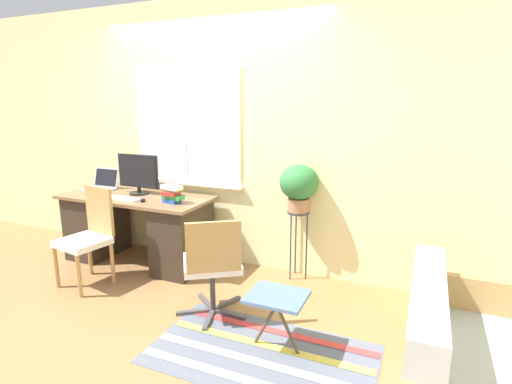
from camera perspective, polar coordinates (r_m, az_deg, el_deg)
name	(u,v)px	position (r m, az deg, el deg)	size (l,w,h in m)	color
ground_plane	(176,285)	(3.93, -11.33, -12.95)	(14.00, 14.00, 0.00)	olive
wall_back_with_window	(212,135)	(4.22, -6.28, 8.09)	(9.00, 0.12, 2.70)	beige
desk	(138,227)	(4.45, -16.55, -4.84)	(1.61, 0.69, 0.73)	brown
laptop	(101,185)	(4.79, -21.25, 0.93)	(0.33, 0.28, 0.23)	#B7B7BC
monitor	(138,174)	(4.41, -16.48, 2.49)	(0.50, 0.21, 0.42)	black
keyboard	(122,198)	(4.26, -18.66, -0.87)	(0.42, 0.12, 0.02)	silver
mouse	(143,200)	(4.08, -15.86, -1.14)	(0.04, 0.07, 0.03)	black
book_stack	(172,194)	(3.96, -11.92, -0.24)	(0.23, 0.15, 0.18)	#2851B2
desk_chair_wooden	(88,234)	(4.05, -22.82, -5.62)	(0.46, 0.47, 0.91)	#B2844C
office_chair_swivel	(213,264)	(3.19, -6.23, -10.18)	(0.61, 0.62, 0.84)	#47474C
plant_stand	(298,222)	(3.85, 6.04, -4.33)	(0.21, 0.21, 0.67)	#333338
potted_plant	(299,185)	(3.76, 6.17, 1.07)	(0.37, 0.37, 0.45)	#9E6B4C
floor_rug_striped	(261,354)	(2.95, 0.79, -22.08)	(1.54, 0.87, 0.01)	#565B6B
folding_stool	(277,300)	(2.82, 2.98, -15.17)	(0.40, 0.34, 0.42)	slate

